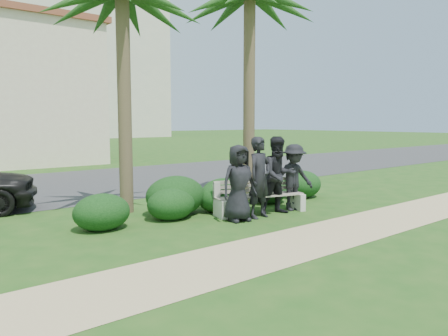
{
  "coord_description": "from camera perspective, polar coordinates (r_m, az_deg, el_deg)",
  "views": [
    {
      "loc": [
        -6.54,
        -6.87,
        2.17
      ],
      "look_at": [
        -0.11,
        1.0,
        1.08
      ],
      "focal_mm": 35.0,
      "sensor_mm": 36.0,
      "label": 1
    }
  ],
  "objects": [
    {
      "name": "ground",
      "position": [
        9.73,
        4.26,
        -6.79
      ],
      "size": [
        160.0,
        160.0,
        0.0
      ],
      "primitive_type": "plane",
      "color": "#1D4A15",
      "rests_on": "ground"
    },
    {
      "name": "man_b",
      "position": [
        9.82,
        4.68,
        -1.25
      ],
      "size": [
        0.72,
        0.52,
        1.83
      ],
      "primitive_type": "imported",
      "rotation": [
        0.0,
        0.0,
        0.13
      ],
      "color": "black",
      "rests_on": "ground"
    },
    {
      "name": "hedge_extra",
      "position": [
        10.56,
        -0.69,
        -3.75
      ],
      "size": [
        1.11,
        0.91,
        0.72
      ],
      "primitive_type": "ellipsoid",
      "color": "black",
      "rests_on": "ground"
    },
    {
      "name": "man_c",
      "position": [
        10.28,
        7.16,
        -0.97
      ],
      "size": [
        1.04,
        0.9,
        1.82
      ],
      "primitive_type": "imported",
      "rotation": [
        0.0,
        0.0,
        -0.27
      ],
      "color": "black",
      "rests_on": "ground"
    },
    {
      "name": "stucco_bldg_right",
      "position": [
        25.53,
        -26.99,
        8.81
      ],
      "size": [
        8.4,
        8.4,
        7.3
      ],
      "color": "beige",
      "rests_on": "ground"
    },
    {
      "name": "hedge_f",
      "position": [
        12.69,
        10.1,
        -2.01
      ],
      "size": [
        1.22,
        1.01,
        0.8
      ],
      "primitive_type": "ellipsoid",
      "color": "black",
      "rests_on": "ground"
    },
    {
      "name": "man_d",
      "position": [
        10.75,
        9.09,
        -1.22
      ],
      "size": [
        1.16,
        0.83,
        1.62
      ],
      "primitive_type": "imported",
      "rotation": [
        0.0,
        0.0,
        -0.24
      ],
      "color": "black",
      "rests_on": "ground"
    },
    {
      "name": "park_bench",
      "position": [
        10.38,
        4.64,
        -3.99
      ],
      "size": [
        2.35,
        1.05,
        0.78
      ],
      "rotation": [
        0.0,
        0.0,
        -0.25
      ],
      "color": "gray",
      "rests_on": "ground"
    },
    {
      "name": "hedge_a",
      "position": [
        9.13,
        -15.69,
        -5.44
      ],
      "size": [
        1.16,
        0.96,
        0.75
      ],
      "primitive_type": "ellipsoid",
      "color": "black",
      "rests_on": "ground"
    },
    {
      "name": "hotel_tower",
      "position": [
        66.15,
        -21.39,
        15.47
      ],
      "size": [
        26.0,
        18.0,
        37.3
      ],
      "color": "#EEDFC7",
      "rests_on": "ground"
    },
    {
      "name": "man_a",
      "position": [
        9.47,
        1.93,
        -1.98
      ],
      "size": [
        0.89,
        0.66,
        1.67
      ],
      "primitive_type": "imported",
      "rotation": [
        0.0,
        0.0,
        -0.16
      ],
      "color": "black",
      "rests_on": "ground"
    },
    {
      "name": "asphalt_street",
      "position": [
        16.39,
        -15.38,
        -1.72
      ],
      "size": [
        160.0,
        8.0,
        0.01
      ],
      "primitive_type": "cube",
      "color": "#2D2D30",
      "rests_on": "ground"
    },
    {
      "name": "footpath",
      "position": [
        8.56,
        12.68,
        -8.73
      ],
      "size": [
        30.0,
        1.6,
        0.01
      ],
      "primitive_type": "cube",
      "color": "tan",
      "rests_on": "ground"
    },
    {
      "name": "hedge_c",
      "position": [
        9.78,
        -6.94,
        -4.59
      ],
      "size": [
        1.11,
        0.91,
        0.72
      ],
      "primitive_type": "ellipsoid",
      "color": "black",
      "rests_on": "ground"
    },
    {
      "name": "hedge_e",
      "position": [
        11.71,
        5.82,
        -2.73
      ],
      "size": [
        1.16,
        0.96,
        0.76
      ],
      "primitive_type": "ellipsoid",
      "color": "black",
      "rests_on": "ground"
    },
    {
      "name": "hedge_b",
      "position": [
        10.25,
        -6.36,
        -3.47
      ],
      "size": [
        1.44,
        1.19,
        0.94
      ],
      "primitive_type": "ellipsoid",
      "color": "black",
      "rests_on": "ground"
    },
    {
      "name": "hedge_d",
      "position": [
        10.81,
        -0.05,
        -3.31
      ],
      "size": [
        1.23,
        1.01,
        0.8
      ],
      "primitive_type": "ellipsoid",
      "color": "black",
      "rests_on": "ground"
    }
  ]
}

